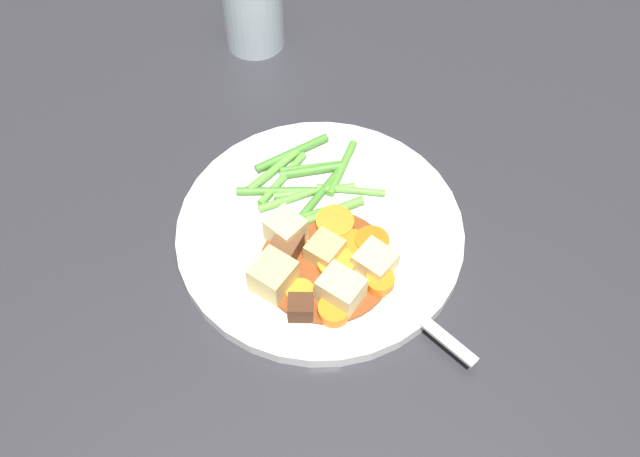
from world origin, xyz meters
name	(u,v)px	position (x,y,z in m)	size (l,w,h in m)	color
ground_plane	(320,237)	(0.00, 0.00, 0.00)	(3.00, 3.00, 0.00)	#2D2D33
dinner_plate	(320,233)	(0.00, 0.00, 0.01)	(0.26, 0.26, 0.01)	white
stew_sauce	(328,264)	(0.04, 0.00, 0.01)	(0.12, 0.12, 0.00)	brown
carrot_slice_0	(380,282)	(0.07, 0.04, 0.02)	(0.02, 0.02, 0.01)	orange
carrot_slice_1	(335,311)	(0.09, 0.00, 0.02)	(0.03, 0.03, 0.01)	orange
carrot_slice_2	(351,249)	(0.03, 0.02, 0.02)	(0.04, 0.04, 0.01)	orange
carrot_slice_3	(335,222)	(0.00, 0.01, 0.02)	(0.03, 0.03, 0.01)	orange
carrot_slice_4	(372,243)	(0.02, 0.04, 0.02)	(0.03, 0.03, 0.01)	orange
carrot_slice_5	(300,293)	(0.07, -0.03, 0.02)	(0.02, 0.02, 0.01)	orange
carrot_slice_6	(336,265)	(0.04, 0.01, 0.02)	(0.03, 0.03, 0.01)	orange
potato_chunk_0	(324,251)	(0.03, 0.00, 0.02)	(0.03, 0.03, 0.02)	#DBBC6B
potato_chunk_1	(341,290)	(0.07, 0.01, 0.03)	(0.03, 0.03, 0.03)	#EAD68C
potato_chunk_2	(286,230)	(0.01, -0.03, 0.03)	(0.03, 0.03, 0.03)	#EAD68C
potato_chunk_3	(273,276)	(0.05, -0.05, 0.03)	(0.03, 0.03, 0.03)	#E5CC7A
potato_chunk_4	(375,262)	(0.05, 0.04, 0.02)	(0.03, 0.03, 0.02)	#EAD68C
meat_chunk_0	(286,248)	(0.02, -0.03, 0.02)	(0.02, 0.03, 0.02)	brown
meat_chunk_1	(301,308)	(0.08, -0.03, 0.02)	(0.02, 0.02, 0.02)	#4C2B19
green_bean_0	(275,169)	(-0.07, -0.03, 0.02)	(0.01, 0.01, 0.07)	#66AD42
green_bean_1	(351,190)	(-0.04, 0.03, 0.02)	(0.01, 0.01, 0.06)	#66AD42
green_bean_2	(334,211)	(-0.01, 0.01, 0.02)	(0.01, 0.01, 0.06)	#66AD42
green_bean_3	(313,168)	(-0.07, 0.00, 0.02)	(0.01, 0.01, 0.06)	#599E38
green_bean_4	(342,168)	(-0.06, 0.03, 0.02)	(0.01, 0.01, 0.07)	#599E38
green_bean_5	(292,153)	(-0.09, -0.02, 0.02)	(0.01, 0.01, 0.08)	#4C8E33
green_bean_6	(308,171)	(-0.06, 0.00, 0.02)	(0.01, 0.01, 0.06)	#4C8E33
green_bean_7	(286,200)	(-0.03, -0.03, 0.02)	(0.01, 0.01, 0.05)	#66AD42
green_bean_8	(277,191)	(-0.04, -0.03, 0.02)	(0.01, 0.01, 0.07)	#4C8E33
green_bean_9	(309,215)	(-0.01, -0.01, 0.02)	(0.01, 0.01, 0.05)	#599E38
green_bean_10	(314,200)	(-0.03, 0.00, 0.02)	(0.01, 0.01, 0.08)	#4C8E33
green_bean_11	(282,179)	(-0.06, -0.03, 0.02)	(0.01, 0.01, 0.07)	#66AD42
green_bean_12	(312,191)	(-0.04, 0.00, 0.02)	(0.01, 0.01, 0.08)	#66AD42
fork	(387,291)	(0.07, 0.05, 0.01)	(0.15, 0.12, 0.00)	silver
water_glass	(253,6)	(-0.27, -0.04, 0.05)	(0.06, 0.06, 0.09)	silver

